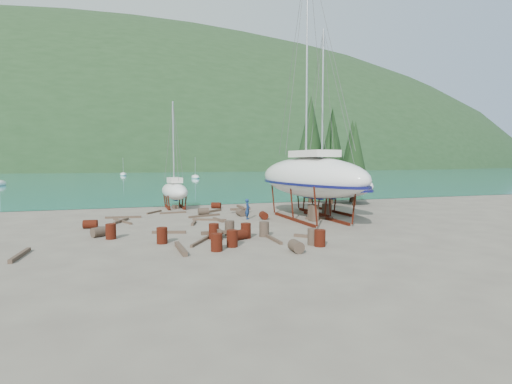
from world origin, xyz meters
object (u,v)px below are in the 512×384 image
object	(u,v)px
large_sailboat_near	(310,177)
large_sailboat_far	(324,184)
small_sailboat_shore	(175,191)
worker	(248,209)

from	to	relation	value
large_sailboat_near	large_sailboat_far	bearing A→B (deg)	39.80
large_sailboat_near	small_sailboat_shore	distance (m)	14.24
large_sailboat_far	large_sailboat_near	bearing A→B (deg)	-152.28
large_sailboat_far	worker	size ratio (longest dim) A/B	9.93
large_sailboat_far	small_sailboat_shore	world-z (taller)	large_sailboat_far
large_sailboat_near	large_sailboat_far	xyz separation A→B (m)	(2.98, 3.20, -0.73)
large_sailboat_near	large_sailboat_far	size ratio (longest dim) A/B	1.31
large_sailboat_far	worker	xyz separation A→B (m)	(-7.35, -1.37, -1.77)
large_sailboat_near	small_sailboat_shore	xyz separation A→B (m)	(-8.77, 11.09, -1.61)
large_sailboat_near	worker	xyz separation A→B (m)	(-4.36, 1.83, -2.50)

